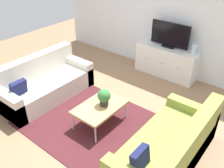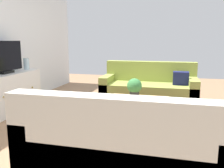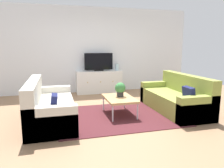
# 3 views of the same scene
# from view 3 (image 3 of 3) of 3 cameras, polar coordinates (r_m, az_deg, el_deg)

# --- Properties ---
(ground_plane) EXTENTS (10.00, 10.00, 0.00)m
(ground_plane) POSITION_cam_3_polar(r_m,az_deg,el_deg) (4.69, 1.09, -8.13)
(ground_plane) COLOR #997251
(wall_back) EXTENTS (6.40, 0.12, 2.70)m
(wall_back) POSITION_cam_3_polar(r_m,az_deg,el_deg) (6.94, -4.78, 9.10)
(wall_back) COLOR white
(wall_back) RESTS_ON ground_plane
(area_rug) EXTENTS (2.50, 1.90, 0.01)m
(area_rug) POSITION_cam_3_polar(r_m,az_deg,el_deg) (4.55, 1.62, -8.63)
(area_rug) COLOR #4C1E23
(area_rug) RESTS_ON ground_plane
(couch_left_side) EXTENTS (0.85, 1.91, 0.83)m
(couch_left_side) POSITION_cam_3_polar(r_m,az_deg,el_deg) (4.34, -17.17, -6.28)
(couch_left_side) COLOR beige
(couch_left_side) RESTS_ON ground_plane
(couch_right_side) EXTENTS (0.85, 1.91, 0.83)m
(couch_right_side) POSITION_cam_3_polar(r_m,az_deg,el_deg) (5.10, 17.22, -3.88)
(couch_right_side) COLOR olive
(couch_right_side) RESTS_ON ground_plane
(coffee_table) EXTENTS (0.60, 0.91, 0.39)m
(coffee_table) POSITION_cam_3_polar(r_m,az_deg,el_deg) (4.55, 2.00, -4.01)
(coffee_table) COLOR tan
(coffee_table) RESTS_ON ground_plane
(potted_plant) EXTENTS (0.23, 0.23, 0.31)m
(potted_plant) POSITION_cam_3_polar(r_m,az_deg,el_deg) (4.58, 2.23, -1.32)
(potted_plant) COLOR #2D2D2D
(potted_plant) RESTS_ON coffee_table
(tv_console) EXTENTS (1.44, 0.47, 0.70)m
(tv_console) POSITION_cam_3_polar(r_m,az_deg,el_deg) (6.77, -3.55, 0.60)
(tv_console) COLOR white
(tv_console) RESTS_ON ground_plane
(flat_screen_tv) EXTENTS (0.90, 0.16, 0.56)m
(flat_screen_tv) POSITION_cam_3_polar(r_m,az_deg,el_deg) (6.71, -3.64, 5.95)
(flat_screen_tv) COLOR black
(flat_screen_tv) RESTS_ON tv_console
(glass_vase) EXTENTS (0.11, 0.11, 0.22)m
(glass_vase) POSITION_cam_3_polar(r_m,az_deg,el_deg) (6.85, 1.36, 4.64)
(glass_vase) COLOR silver
(glass_vase) RESTS_ON tv_console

